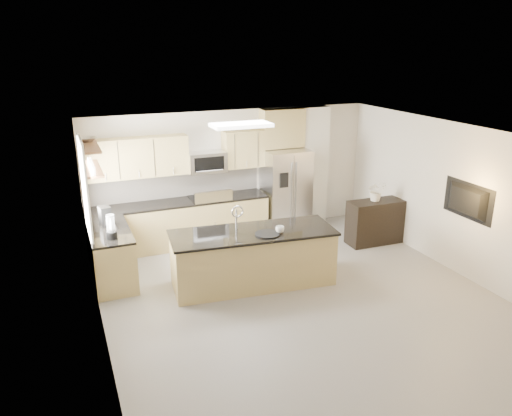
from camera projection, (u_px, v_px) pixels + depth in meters
name	position (u px, v px, depth m)	size (l,w,h in m)	color
floor	(301.00, 299.00, 7.91)	(6.50, 6.50, 0.00)	gray
ceiling	(307.00, 137.00, 7.10)	(6.00, 6.50, 0.02)	white
wall_back	(232.00, 173.00, 10.36)	(6.00, 0.02, 2.60)	silver
wall_front	(465.00, 333.00, 4.65)	(6.00, 0.02, 2.60)	silver
wall_left	(97.00, 253.00, 6.43)	(0.02, 6.50, 2.60)	silver
wall_right	(459.00, 200.00, 8.58)	(0.02, 6.50, 2.60)	silver
back_counter	(180.00, 223.00, 9.90)	(3.55, 0.66, 1.44)	tan
left_counter	(111.00, 255.00, 8.44)	(0.66, 1.50, 0.92)	tan
range	(210.00, 219.00, 10.12)	(0.76, 0.64, 1.14)	black
upper_cabinets	(171.00, 155.00, 9.59)	(3.50, 0.33, 0.75)	tan
microwave	(207.00, 162.00, 9.86)	(0.76, 0.40, 0.40)	silver
refrigerator	(285.00, 191.00, 10.54)	(0.92, 0.78, 1.78)	silver
partition_column	(313.00, 167.00, 10.88)	(0.60, 0.30, 2.60)	white
window	(85.00, 189.00, 7.96)	(0.04, 1.15, 1.65)	white
shelf_lower	(91.00, 169.00, 8.00)	(0.30, 1.20, 0.04)	brown
shelf_upper	(88.00, 146.00, 7.88)	(0.30, 1.20, 0.04)	brown
ceiling_fixture	(241.00, 125.00, 8.37)	(1.00, 0.50, 0.06)	white
island	(253.00, 258.00, 8.30)	(2.79, 1.25, 1.36)	tan
credenza	(375.00, 222.00, 10.04)	(1.11, 0.47, 0.89)	black
cup	(280.00, 229.00, 8.09)	(0.14, 0.14, 0.11)	white
platter	(267.00, 234.00, 8.02)	(0.40, 0.40, 0.02)	black
blender	(111.00, 228.00, 7.86)	(0.17, 0.17, 0.40)	black
kettle	(111.00, 223.00, 8.30)	(0.18, 0.18, 0.23)	silver
coffee_maker	(105.00, 216.00, 8.44)	(0.21, 0.24, 0.33)	black
bowl	(87.00, 139.00, 8.13)	(0.38, 0.38, 0.09)	silver
flower_vase	(377.00, 186.00, 9.83)	(0.55, 0.48, 0.61)	white
television	(464.00, 201.00, 8.35)	(1.08, 0.14, 0.62)	black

